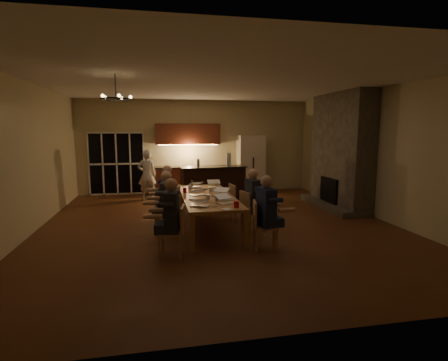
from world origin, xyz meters
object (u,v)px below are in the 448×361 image
Objects in this scene: chandelier at (116,99)px; mug_front at (208,197)px; laptop_f at (214,183)px; person_left_near at (172,218)px; bar_island at (213,184)px; redcup_mid at (185,190)px; chair_left_far at (169,205)px; laptop_e at (194,183)px; laptop_c at (198,190)px; can_silver at (216,198)px; dining_table at (207,212)px; laptop_a at (200,200)px; standing_person at (147,175)px; can_cola at (192,183)px; laptop_d at (220,191)px; redcup_near at (236,204)px; bar_bottle at (198,163)px; chair_left_mid at (167,216)px; person_left_mid at (167,205)px; person_right_mid at (253,201)px; plate_near at (229,199)px; mug_back at (190,187)px; chair_left_near at (171,232)px; chair_right_far at (240,202)px; chair_right_mid at (253,212)px; person_right_near at (266,213)px; mug_mid at (211,189)px; laptop_b at (226,198)px; plate_far at (219,188)px; refrigerator at (251,164)px; plate_left at (197,204)px; chair_right_near at (266,225)px.

chandelier is 2.62m from mug_front.
person_left_near is at bearing -112.58° from laptop_f.
bar_island is 2.80m from redcup_mid.
chair_left_far is 0.96m from laptop_e.
laptop_c reaches higher than can_silver.
laptop_a is (-0.28, -1.04, 0.49)m from dining_table.
standing_person is 13.04× the size of can_cola.
laptop_d is 1.19m from redcup_near.
bar_bottle is (1.95, 3.62, -1.55)m from chandelier.
person_left_mid is at bearing -4.95° from chair_left_mid.
laptop_c is at bearing -117.60° from laptop_f.
plate_near is (-0.54, -0.06, 0.07)m from person_right_mid.
mug_back is 0.47m from redcup_mid.
redcup_near reaches higher than mug_front.
laptop_a is 4.05m from bar_bottle.
person_left_near reaches higher than mug_back.
chair_left_near is 1.12m from person_left_mid.
chair_right_far is at bearing 79.49° from laptop_d.
chair_left_far is 0.64× the size of person_left_mid.
laptop_c is at bearing 130.80° from plate_near.
mug_back is 0.83× the size of redcup_mid.
chair_left_far reaches higher than redcup_mid.
chair_right_mid is (1.79, 1.19, 0.00)m from chair_left_near.
dining_table is 1.09m from person_left_mid.
can_cola is 0.49× the size of plate_near.
mug_mid is (-0.68, 2.11, 0.11)m from person_right_near.
person_left_mid reaches higher than can_cola.
laptop_f reaches higher than chair_right_mid.
chandelier is at bearing 80.30° from chair_right_mid.
dining_table is at bearing 105.21° from redcup_near.
laptop_b and laptop_d have the same top height.
person_right_near reaches higher than plate_far.
can_cola is at bearing -128.74° from refrigerator.
person_right_near is 3.22m from can_cola.
person_right_mid reaches higher than chair_right_mid.
plate_far is (0.04, 1.36, 0.00)m from plate_near.
can_silver is (-0.81, -0.14, 0.12)m from person_right_mid.
bar_island is at bearing 86.69° from redcup_near.
plate_far is (1.22, 0.24, 0.31)m from chair_left_far.
chair_left_near reaches higher than plate_left.
chair_right_mid is 1.26m from mug_mid.
laptop_b reaches higher than chair_right_mid.
chair_left_mid is 1.54m from redcup_near.
can_cola is at bearing 101.55° from redcup_near.
bar_island is at bearing 67.53° from redcup_mid.
plate_far is at bearing -116.34° from refrigerator.
person_right_near is at bearing 99.84° from person_left_near.
standing_person reaches higher than laptop_d.
chair_right_near is at bearing -61.11° from dining_table.
chair_left_mid is 1.31m from plate_near.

